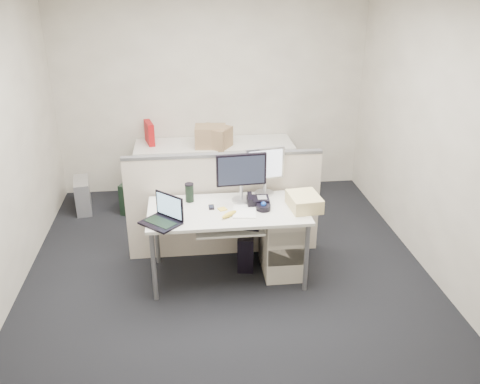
{
  "coord_description": "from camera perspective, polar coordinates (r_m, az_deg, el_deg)",
  "views": [
    {
      "loc": [
        -0.37,
        -4.28,
        2.82
      ],
      "look_at": [
        0.13,
        0.15,
        0.84
      ],
      "focal_mm": 38.0,
      "sensor_mm": 36.0,
      "label": 1
    }
  ],
  "objects": [
    {
      "name": "travel_mug",
      "position": [
        4.93,
        -5.69,
        -0.12
      ],
      "size": [
        0.09,
        0.09,
        0.17
      ],
      "primitive_type": "cylinder",
      "rotation": [
        0.0,
        0.0,
        0.17
      ],
      "color": "black",
      "rests_on": "desk"
    },
    {
      "name": "sticky_pad",
      "position": [
        4.77,
        -1.99,
        -1.92
      ],
      "size": [
        0.09,
        0.09,
        0.01
      ],
      "primitive_type": "cube",
      "rotation": [
        0.0,
        0.0,
        0.39
      ],
      "color": "yellow",
      "rests_on": "desk"
    },
    {
      "name": "pc_tower_spare_dark",
      "position": [
        6.5,
        -11.92,
        -0.34
      ],
      "size": [
        0.31,
        0.46,
        0.39
      ],
      "primitive_type": "cube",
      "rotation": [
        0.0,
        0.0,
        -0.38
      ],
      "color": "black",
      "rests_on": "floor"
    },
    {
      "name": "desk",
      "position": [
        4.81,
        -1.39,
        -2.65
      ],
      "size": [
        1.5,
        0.75,
        0.73
      ],
      "color": "white",
      "rests_on": "floor"
    },
    {
      "name": "desk_phone",
      "position": [
        4.87,
        2.03,
        -1.02
      ],
      "size": [
        0.22,
        0.18,
        0.07
      ],
      "primitive_type": "cube",
      "rotation": [
        0.0,
        0.0,
        -0.04
      ],
      "color": "black",
      "rests_on": "desk"
    },
    {
      "name": "pc_tower_desk",
      "position": [
        5.23,
        0.66,
        -6.27
      ],
      "size": [
        0.22,
        0.42,
        0.37
      ],
      "primitive_type": "cube",
      "rotation": [
        0.0,
        0.0,
        -0.15
      ],
      "color": "black",
      "rests_on": "floor"
    },
    {
      "name": "floor",
      "position": [
        5.14,
        -1.31,
        -9.34
      ],
      "size": [
        4.0,
        4.5,
        0.01
      ],
      "primitive_type": "cube",
      "color": "black",
      "rests_on": "ground"
    },
    {
      "name": "back_counter",
      "position": [
        6.69,
        -2.86,
        2.39
      ],
      "size": [
        2.0,
        0.6,
        0.72
      ],
      "primitive_type": "cube",
      "color": "beige",
      "rests_on": "floor"
    },
    {
      "name": "monitor_main",
      "position": [
        4.86,
        0.15,
        1.62
      ],
      "size": [
        0.49,
        0.22,
        0.48
      ],
      "primitive_type": "cube",
      "rotation": [
        0.0,
        0.0,
        0.07
      ],
      "color": "black",
      "rests_on": "desk"
    },
    {
      "name": "keyboard",
      "position": [
        4.7,
        -0.62,
        -3.6
      ],
      "size": [
        0.51,
        0.31,
        0.03
      ],
      "primitive_type": "cube",
      "rotation": [
        0.0,
        0.0,
        -0.31
      ],
      "color": "black",
      "rests_on": "keyboard_tray"
    },
    {
      "name": "monitor_small",
      "position": [
        5.02,
        2.8,
        2.32
      ],
      "size": [
        0.42,
        0.26,
        0.48
      ],
      "primitive_type": "cube",
      "rotation": [
        0.0,
        0.0,
        0.18
      ],
      "color": "#B7B7BC",
      "rests_on": "desk"
    },
    {
      "name": "red_binder",
      "position": [
        6.62,
        -10.13,
        6.48
      ],
      "size": [
        0.15,
        0.33,
        0.3
      ],
      "primitive_type": "cube",
      "rotation": [
        0.0,
        0.0,
        0.23
      ],
      "color": "#9C0D10",
      "rests_on": "back_counter"
    },
    {
      "name": "pc_tower_spare_silver",
      "position": [
        6.64,
        -17.24,
        -0.35
      ],
      "size": [
        0.25,
        0.46,
        0.41
      ],
      "primitive_type": "cube",
      "rotation": [
        0.0,
        0.0,
        0.17
      ],
      "color": "#B7B7BC",
      "rests_on": "floor"
    },
    {
      "name": "manila_folders",
      "position": [
        4.82,
        7.22,
        -1.07
      ],
      "size": [
        0.31,
        0.37,
        0.13
      ],
      "primitive_type": "cube",
      "rotation": [
        0.0,
        0.0,
        0.09
      ],
      "color": "beige",
      "rests_on": "desk"
    },
    {
      "name": "cubicle_partition",
      "position": [
        5.26,
        -1.81,
        -1.61
      ],
      "size": [
        2.0,
        0.06,
        1.1
      ],
      "primitive_type": "cube",
      "color": "beige",
      "rests_on": "floor"
    },
    {
      "name": "laptop",
      "position": [
        4.51,
        -9.02,
        -2.18
      ],
      "size": [
        0.41,
        0.41,
        0.25
      ],
      "primitive_type": "cube",
      "rotation": [
        0.0,
        0.0,
        -0.77
      ],
      "color": "black",
      "rests_on": "desk"
    },
    {
      "name": "trackball",
      "position": [
        4.76,
        2.65,
        -1.73
      ],
      "size": [
        0.16,
        0.16,
        0.05
      ],
      "primitive_type": "cylinder",
      "rotation": [
        0.0,
        0.0,
        -0.19
      ],
      "color": "black",
      "rests_on": "desk"
    },
    {
      "name": "drawer_pedestal",
      "position": [
        5.08,
        4.81,
        -5.5
      ],
      "size": [
        0.4,
        0.55,
        0.65
      ],
      "primitive_type": "cube",
      "color": "beige",
      "rests_on": "floor"
    },
    {
      "name": "banana",
      "position": [
        4.64,
        -1.23,
        -2.52
      ],
      "size": [
        0.17,
        0.16,
        0.04
      ],
      "primitive_type": "ellipsoid",
      "rotation": [
        0.0,
        0.0,
        0.74
      ],
      "color": "yellow",
      "rests_on": "desk"
    },
    {
      "name": "paper_stack",
      "position": [
        4.72,
        0.51,
        -2.22
      ],
      "size": [
        0.25,
        0.3,
        0.01
      ],
      "primitive_type": "cube",
      "rotation": [
        0.0,
        0.0,
        -0.14
      ],
      "color": "white",
      "rests_on": "desk"
    },
    {
      "name": "cardboard_box_left",
      "position": [
        6.41,
        -3.33,
        6.17
      ],
      "size": [
        0.4,
        0.32,
        0.29
      ],
      "primitive_type": "cube",
      "rotation": [
        0.0,
        0.0,
        -0.08
      ],
      "color": "#865F43",
      "rests_on": "back_counter"
    },
    {
      "name": "wall_back",
      "position": [
        6.71,
        -3.22,
        11.29
      ],
      "size": [
        4.0,
        0.02,
        2.7
      ],
      "primitive_type": "cube",
      "color": "beige",
      "rests_on": "ground"
    },
    {
      "name": "keyboard_tray",
      "position": [
        4.67,
        -1.18,
        -4.13
      ],
      "size": [
        0.62,
        0.32,
        0.02
      ],
      "primitive_type": "cube",
      "color": "white",
      "rests_on": "desk"
    },
    {
      "name": "wall_front",
      "position": [
        2.53,
        3.15,
        -11.5
      ],
      "size": [
        4.0,
        0.02,
        2.7
      ],
      "primitive_type": "cube",
      "color": "beige",
      "rests_on": "ground"
    },
    {
      "name": "wall_right",
      "position": [
        5.11,
        21.59,
        5.56
      ],
      "size": [
        0.02,
        4.5,
        2.7
      ],
      "primitive_type": "cube",
      "color": "beige",
      "rests_on": "ground"
    },
    {
      "name": "cellphone",
      "position": [
        4.81,
        -3.23,
        -1.71
      ],
      "size": [
        0.05,
        0.1,
        0.01
      ],
      "primitive_type": "cube",
      "rotation": [
        0.0,
        0.0,
        0.01
      ],
      "color": "black",
      "rests_on": "desk"
    },
    {
      "name": "cardboard_box_right",
      "position": [
        6.41,
        -2.88,
        6.12
      ],
      "size": [
        0.48,
        0.45,
        0.27
      ],
      "primitive_type": "cube",
      "rotation": [
        0.0,
        0.0,
        -0.55
      ],
      "color": "#865F43",
      "rests_on": "back_counter"
    }
  ]
}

